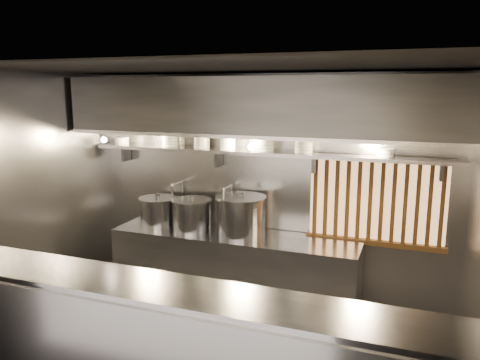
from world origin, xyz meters
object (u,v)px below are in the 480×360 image
Objects in this scene: pendant_bulb at (252,147)px; stock_pot_right at (192,215)px; stock_pot_mid at (241,216)px; heat_lamp at (103,135)px; stock_pot_left at (158,211)px.

stock_pot_right is at bearing -173.15° from pendant_bulb.
stock_pot_mid is 0.63m from stock_pot_right.
heat_lamp is 1.95m from stock_pot_mid.
stock_pot_mid is at bearing 3.48° from stock_pot_right.
stock_pot_right is (-0.63, -0.04, -0.04)m from stock_pot_mid.
heat_lamp is 1.17m from stock_pot_left.
heat_lamp reaches higher than pendant_bulb.
pendant_bulb is at bearing 6.85° from stock_pot_right.
heat_lamp is 1.87× the size of pendant_bulb.
heat_lamp is 0.57× the size of stock_pot_left.
stock_pot_left is 0.93× the size of stock_pot_mid.
stock_pot_mid is (1.68, 0.30, -0.93)m from heat_lamp.
stock_pot_right is at bearing -5.87° from stock_pot_left.
stock_pot_left is 0.99× the size of stock_pot_right.
stock_pot_right is at bearing -176.52° from stock_pot_mid.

